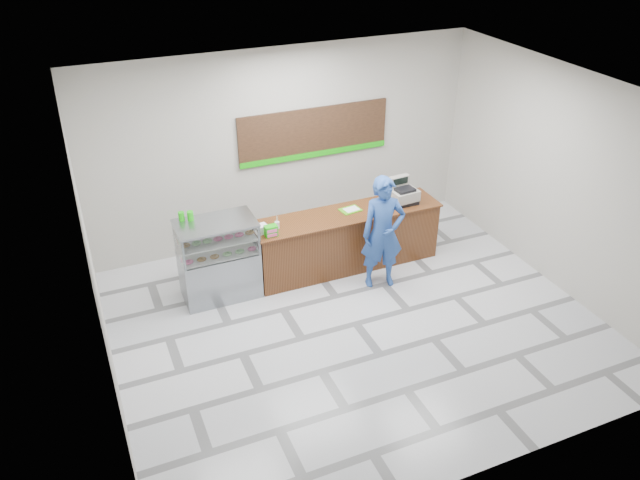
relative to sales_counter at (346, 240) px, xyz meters
name	(u,v)px	position (x,y,z in m)	size (l,w,h in m)	color
floor	(356,324)	(-0.55, -1.55, -0.52)	(7.00, 7.00, 0.00)	silver
back_wall	(285,147)	(-0.55, 1.45, 1.23)	(7.00, 7.00, 0.00)	#B4AFA5
ceiling	(365,98)	(-0.55, -1.55, 2.98)	(7.00, 7.00, 0.00)	silver
sales_counter	(346,240)	(0.00, 0.00, 0.00)	(3.26, 0.76, 1.03)	brown
display_case	(219,259)	(-2.22, 0.00, 0.16)	(1.22, 0.72, 1.33)	gray
menu_board	(314,133)	(0.00, 1.41, 1.42)	(2.80, 0.06, 0.90)	black
cash_register	(402,193)	(1.03, 0.02, 0.67)	(0.48, 0.50, 0.42)	black
card_terminal	(392,205)	(0.81, -0.05, 0.53)	(0.08, 0.16, 0.04)	black
serving_tray	(350,210)	(0.09, 0.06, 0.52)	(0.37, 0.29, 0.02)	#4FB515
napkin_box	(262,229)	(-1.50, -0.06, 0.58)	(0.15, 0.15, 0.13)	white
straw_cup	(277,225)	(-1.24, -0.03, 0.57)	(0.08, 0.08, 0.11)	silver
promo_box	(271,231)	(-1.41, -0.22, 0.60)	(0.19, 0.13, 0.17)	#16B60D
donut_decal	(389,207)	(0.73, -0.10, 0.52)	(0.14, 0.14, 0.00)	#F7599F
green_cup_left	(181,216)	(-2.67, 0.26, 0.88)	(0.09, 0.09, 0.14)	#16B60D
green_cup_right	(190,216)	(-2.54, 0.21, 0.89)	(0.09, 0.09, 0.15)	#16B60D
customer	(383,233)	(0.30, -0.71, 0.44)	(0.70, 0.46, 1.91)	#254A97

